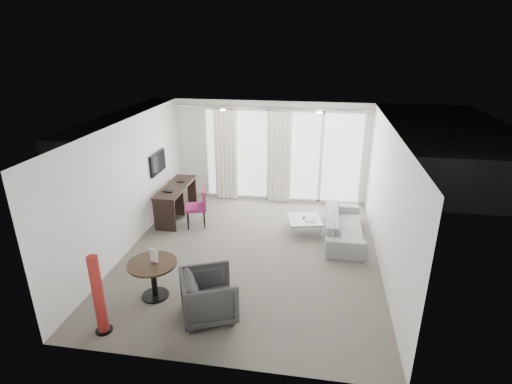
# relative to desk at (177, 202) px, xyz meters

# --- Properties ---
(floor) EXTENTS (5.00, 6.00, 0.00)m
(floor) POSITION_rel_desk_xyz_m (2.08, -1.46, -0.39)
(floor) COLOR #605A51
(floor) RESTS_ON ground
(ceiling) EXTENTS (5.00, 6.00, 0.00)m
(ceiling) POSITION_rel_desk_xyz_m (2.08, -1.46, 2.21)
(ceiling) COLOR white
(ceiling) RESTS_ON ground
(wall_left) EXTENTS (0.00, 6.00, 2.60)m
(wall_left) POSITION_rel_desk_xyz_m (-0.42, -1.46, 0.91)
(wall_left) COLOR silver
(wall_left) RESTS_ON ground
(wall_right) EXTENTS (0.00, 6.00, 2.60)m
(wall_right) POSITION_rel_desk_xyz_m (4.58, -1.46, 0.91)
(wall_right) COLOR silver
(wall_right) RESTS_ON ground
(wall_front) EXTENTS (5.00, 0.00, 2.60)m
(wall_front) POSITION_rel_desk_xyz_m (2.08, -4.46, 0.91)
(wall_front) COLOR silver
(wall_front) RESTS_ON ground
(window_panel) EXTENTS (4.00, 0.02, 2.38)m
(window_panel) POSITION_rel_desk_xyz_m (2.38, 1.53, 0.81)
(window_panel) COLOR white
(window_panel) RESTS_ON ground
(window_frame) EXTENTS (4.10, 0.06, 2.44)m
(window_frame) POSITION_rel_desk_xyz_m (2.38, 1.51, 0.81)
(window_frame) COLOR white
(window_frame) RESTS_ON ground
(curtain_left) EXTENTS (0.60, 0.20, 2.38)m
(curtain_left) POSITION_rel_desk_xyz_m (0.93, 1.36, 0.81)
(curtain_left) COLOR silver
(curtain_left) RESTS_ON ground
(curtain_right) EXTENTS (0.60, 0.20, 2.38)m
(curtain_right) POSITION_rel_desk_xyz_m (2.33, 1.36, 0.81)
(curtain_right) COLOR silver
(curtain_right) RESTS_ON ground
(curtain_track) EXTENTS (4.80, 0.04, 0.04)m
(curtain_track) POSITION_rel_desk_xyz_m (2.08, 1.36, 2.06)
(curtain_track) COLOR #B2B2B7
(curtain_track) RESTS_ON ceiling
(downlight_a) EXTENTS (0.12, 0.12, 0.02)m
(downlight_a) POSITION_rel_desk_xyz_m (1.18, 0.14, 2.20)
(downlight_a) COLOR #FFE0B2
(downlight_a) RESTS_ON ceiling
(downlight_b) EXTENTS (0.12, 0.12, 0.02)m
(downlight_b) POSITION_rel_desk_xyz_m (3.28, 0.14, 2.20)
(downlight_b) COLOR #FFE0B2
(downlight_b) RESTS_ON ceiling
(desk) EXTENTS (0.52, 1.67, 0.78)m
(desk) POSITION_rel_desk_xyz_m (0.00, 0.00, 0.00)
(desk) COLOR black
(desk) RESTS_ON floor
(tv) EXTENTS (0.05, 0.80, 0.50)m
(tv) POSITION_rel_desk_xyz_m (-0.38, -0.01, 0.96)
(tv) COLOR black
(tv) RESTS_ON wall_left
(desk_chair) EXTENTS (0.61, 0.59, 0.90)m
(desk_chair) POSITION_rel_desk_xyz_m (0.61, -0.42, 0.06)
(desk_chair) COLOR #882057
(desk_chair) RESTS_ON floor
(round_table) EXTENTS (0.93, 0.93, 0.65)m
(round_table) POSITION_rel_desk_xyz_m (0.72, -3.12, -0.07)
(round_table) COLOR #302114
(round_table) RESTS_ON floor
(menu_card) EXTENTS (0.14, 0.05, 0.25)m
(menu_card) POSITION_rel_desk_xyz_m (0.75, -3.09, 0.33)
(menu_card) COLOR white
(menu_card) RESTS_ON round_table
(red_lamp) EXTENTS (0.26, 0.26, 1.27)m
(red_lamp) POSITION_rel_desk_xyz_m (0.30, -4.05, 0.24)
(red_lamp) COLOR maroon
(red_lamp) RESTS_ON floor
(tub_armchair) EXTENTS (1.08, 1.07, 0.75)m
(tub_armchair) POSITION_rel_desk_xyz_m (1.77, -3.47, -0.02)
(tub_armchair) COLOR #303131
(tub_armchair) RESTS_ON floor
(coffee_table) EXTENTS (0.86, 0.86, 0.32)m
(coffee_table) POSITION_rel_desk_xyz_m (3.08, -0.34, -0.23)
(coffee_table) COLOR gray
(coffee_table) RESTS_ON floor
(remote) EXTENTS (0.06, 0.15, 0.02)m
(remote) POSITION_rel_desk_xyz_m (3.07, -0.27, -0.03)
(remote) COLOR black
(remote) RESTS_ON coffee_table
(magazine) EXTENTS (0.21, 0.27, 0.02)m
(magazine) POSITION_rel_desk_xyz_m (3.21, -0.35, -0.03)
(magazine) COLOR gray
(magazine) RESTS_ON coffee_table
(sofa) EXTENTS (0.78, 1.99, 0.58)m
(sofa) POSITION_rel_desk_xyz_m (3.94, -0.47, -0.10)
(sofa) COLOR gray
(sofa) RESTS_ON floor
(terrace_slab) EXTENTS (5.60, 3.00, 0.12)m
(terrace_slab) POSITION_rel_desk_xyz_m (2.38, 3.04, -0.45)
(terrace_slab) COLOR #4D4D50
(terrace_slab) RESTS_ON ground
(rattan_chair_a) EXTENTS (0.73, 0.73, 0.82)m
(rattan_chair_a) POSITION_rel_desk_xyz_m (2.52, 2.36, 0.02)
(rattan_chair_a) COLOR #4E3623
(rattan_chair_a) RESTS_ON terrace_slab
(rattan_chair_b) EXTENTS (0.64, 0.64, 0.89)m
(rattan_chair_b) POSITION_rel_desk_xyz_m (4.36, 3.43, 0.05)
(rattan_chair_b) COLOR #4E3623
(rattan_chair_b) RESTS_ON terrace_slab
(rattan_table) EXTENTS (0.61, 0.61, 0.54)m
(rattan_table) POSITION_rel_desk_xyz_m (3.68, 2.69, -0.12)
(rattan_table) COLOR #4E3623
(rattan_table) RESTS_ON terrace_slab
(balustrade) EXTENTS (5.50, 0.06, 1.05)m
(balustrade) POSITION_rel_desk_xyz_m (2.38, 4.49, 0.11)
(balustrade) COLOR #B2B2B7
(balustrade) RESTS_ON terrace_slab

